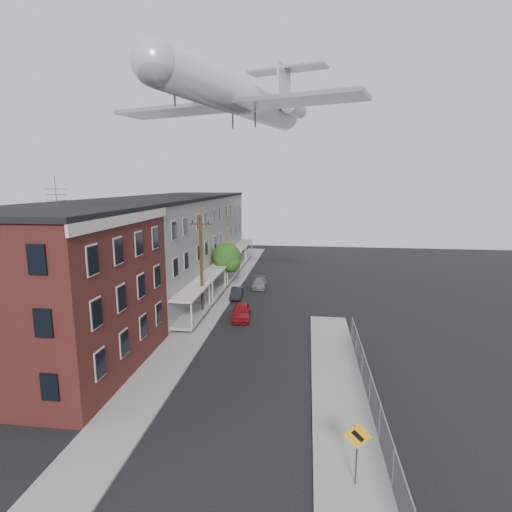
{
  "coord_description": "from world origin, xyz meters",
  "views": [
    {
      "loc": [
        3.5,
        -15.19,
        11.77
      ],
      "look_at": [
        0.74,
        6.13,
        7.83
      ],
      "focal_mm": 28.0,
      "sensor_mm": 36.0,
      "label": 1
    }
  ],
  "objects_px": {
    "car_near": "(241,311)",
    "warning_sign": "(357,444)",
    "utility_pole": "(201,266)",
    "car_far": "(259,283)",
    "street_tree": "(228,258)",
    "airplane": "(242,98)",
    "car_mid": "(237,293)"
  },
  "relations": [
    {
      "from": "car_near",
      "to": "airplane",
      "type": "bearing_deg",
      "value": 88.17
    },
    {
      "from": "warning_sign",
      "to": "utility_pole",
      "type": "bearing_deg",
      "value": 120.48
    },
    {
      "from": "utility_pole",
      "to": "car_far",
      "type": "bearing_deg",
      "value": 70.28
    },
    {
      "from": "car_mid",
      "to": "airplane",
      "type": "relative_size",
      "value": 0.13
    },
    {
      "from": "street_tree",
      "to": "car_far",
      "type": "xyz_separation_m",
      "value": [
        3.47,
        0.67,
        -2.92
      ]
    },
    {
      "from": "warning_sign",
      "to": "car_far",
      "type": "xyz_separation_m",
      "value": [
        -7.4,
        29.62,
        -1.35
      ]
    },
    {
      "from": "street_tree",
      "to": "car_far",
      "type": "bearing_deg",
      "value": 11.0
    },
    {
      "from": "warning_sign",
      "to": "street_tree",
      "type": "height_order",
      "value": "street_tree"
    },
    {
      "from": "utility_pole",
      "to": "car_far",
      "type": "height_order",
      "value": "utility_pole"
    },
    {
      "from": "warning_sign",
      "to": "car_near",
      "type": "height_order",
      "value": "warning_sign"
    },
    {
      "from": "car_far",
      "to": "car_near",
      "type": "bearing_deg",
      "value": -93.57
    },
    {
      "from": "street_tree",
      "to": "car_near",
      "type": "height_order",
      "value": "street_tree"
    },
    {
      "from": "car_mid",
      "to": "airplane",
      "type": "distance_m",
      "value": 18.79
    },
    {
      "from": "warning_sign",
      "to": "car_mid",
      "type": "distance_m",
      "value": 26.79
    },
    {
      "from": "car_far",
      "to": "warning_sign",
      "type": "bearing_deg",
      "value": -77.98
    },
    {
      "from": "utility_pole",
      "to": "airplane",
      "type": "height_order",
      "value": "airplane"
    },
    {
      "from": "utility_pole",
      "to": "car_far",
      "type": "xyz_separation_m",
      "value": [
        3.8,
        10.6,
        -4.14
      ]
    },
    {
      "from": "utility_pole",
      "to": "street_tree",
      "type": "bearing_deg",
      "value": 88.11
    },
    {
      "from": "street_tree",
      "to": "warning_sign",
      "type": "bearing_deg",
      "value": -69.42
    },
    {
      "from": "car_near",
      "to": "airplane",
      "type": "xyz_separation_m",
      "value": [
        -0.23,
        2.47,
        18.25
      ]
    },
    {
      "from": "street_tree",
      "to": "car_near",
      "type": "xyz_separation_m",
      "value": [
        3.18,
        -9.99,
        -2.78
      ]
    },
    {
      "from": "warning_sign",
      "to": "car_far",
      "type": "bearing_deg",
      "value": 104.03
    },
    {
      "from": "car_far",
      "to": "street_tree",
      "type": "bearing_deg",
      "value": -171.01
    },
    {
      "from": "car_near",
      "to": "car_mid",
      "type": "xyz_separation_m",
      "value": [
        -1.5,
        6.17,
        -0.13
      ]
    },
    {
      "from": "warning_sign",
      "to": "car_mid",
      "type": "relative_size",
      "value": 0.86
    },
    {
      "from": "street_tree",
      "to": "car_near",
      "type": "relative_size",
      "value": 1.32
    },
    {
      "from": "warning_sign",
      "to": "utility_pole",
      "type": "relative_size",
      "value": 0.31
    },
    {
      "from": "utility_pole",
      "to": "car_mid",
      "type": "xyz_separation_m",
      "value": [
        2.0,
        6.1,
        -4.14
      ]
    },
    {
      "from": "street_tree",
      "to": "car_near",
      "type": "distance_m",
      "value": 10.85
    },
    {
      "from": "car_near",
      "to": "warning_sign",
      "type": "bearing_deg",
      "value": -75.01
    },
    {
      "from": "car_near",
      "to": "airplane",
      "type": "height_order",
      "value": "airplane"
    },
    {
      "from": "utility_pole",
      "to": "car_mid",
      "type": "bearing_deg",
      "value": 71.8
    }
  ]
}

